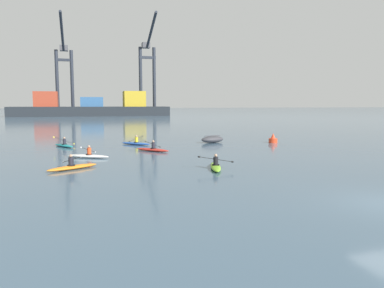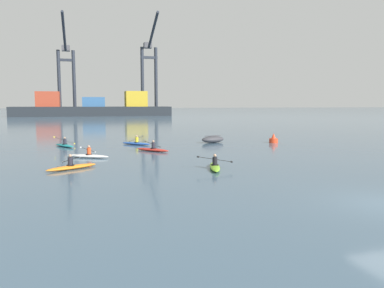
{
  "view_description": "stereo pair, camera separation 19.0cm",
  "coord_description": "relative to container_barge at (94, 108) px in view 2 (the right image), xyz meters",
  "views": [
    {
      "loc": [
        -11.94,
        -11.81,
        4.01
      ],
      "look_at": [
        -2.84,
        18.99,
        0.6
      ],
      "focal_mm": 35.13,
      "sensor_mm": 36.0,
      "label": 1
    },
    {
      "loc": [
        -11.76,
        -11.86,
        4.01
      ],
      "look_at": [
        -2.84,
        18.99,
        0.6
      ],
      "focal_mm": 35.13,
      "sensor_mm": 36.0,
      "label": 2
    }
  ],
  "objects": [
    {
      "name": "kayak_red",
      "position": [
        2.13,
        -99.81,
        -2.56
      ],
      "size": [
        2.69,
        2.95,
        1.02
      ],
      "color": "red",
      "rests_on": "ground"
    },
    {
      "name": "capsized_dinghy",
      "position": [
        9.45,
        -94.49,
        -2.38
      ],
      "size": [
        2.78,
        1.66,
        0.76
      ],
      "color": "#38383D",
      "rests_on": "ground"
    },
    {
      "name": "container_barge",
      "position": [
        0.0,
        0.0,
        0.0
      ],
      "size": [
        52.15,
        8.36,
        8.47
      ],
      "color": "#1E2328",
      "rests_on": "ground"
    },
    {
      "name": "kayak_white",
      "position": [
        -3.23,
        -102.35,
        -2.56
      ],
      "size": [
        3.22,
        2.26,
        0.98
      ],
      "color": "silver",
      "rests_on": "ground"
    },
    {
      "name": "kayak_lime",
      "position": [
        4.29,
        -109.6,
        -2.56
      ],
      "size": [
        2.19,
        3.43,
        0.95
      ],
      "color": "#7ABC2D",
      "rests_on": "ground"
    },
    {
      "name": "kayak_orange",
      "position": [
        -4.26,
        -107.27,
        -2.56
      ],
      "size": [
        3.2,
        2.31,
        0.95
      ],
      "color": "orange",
      "rests_on": "ground"
    },
    {
      "name": "channel_buoy",
      "position": [
        15.51,
        -96.32,
        -2.38
      ],
      "size": [
        0.9,
        0.9,
        1.0
      ],
      "color": "red",
      "rests_on": "ground"
    },
    {
      "name": "gantry_crane_west_mid",
      "position": [
        20.16,
        6.18,
        14.4
      ],
      "size": [
        6.24,
        21.84,
        33.55
      ],
      "color": "#232833",
      "rests_on": "ground"
    },
    {
      "name": "gantry_crane_west",
      "position": [
        -8.96,
        12.4,
        13.73
      ],
      "size": [
        6.35,
        20.46,
        33.53
      ],
      "color": "#232833",
      "rests_on": "ground"
    },
    {
      "name": "kayak_blue",
      "position": [
        1.48,
        -94.27,
        -2.56
      ],
      "size": [
        2.79,
        2.86,
        0.95
      ],
      "color": "#2856B2",
      "rests_on": "ground"
    },
    {
      "name": "kayak_teal",
      "position": [
        -5.27,
        -94.2,
        -2.56
      ],
      "size": [
        2.13,
        3.28,
        1.07
      ],
      "color": "teal",
      "rests_on": "ground"
    }
  ]
}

